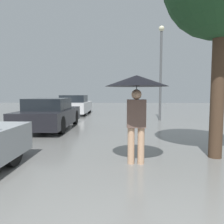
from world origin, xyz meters
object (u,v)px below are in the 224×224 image
object	(u,v)px
parked_car_farthest	(75,105)
parked_car_middle	(50,114)
street_lamp	(161,64)
pedestrian	(137,89)

from	to	relation	value
parked_car_farthest	parked_car_middle	bearing A→B (deg)	-88.11
parked_car_farthest	street_lamp	xyz separation A→B (m)	(5.16, -3.16, 2.32)
parked_car_middle	street_lamp	bearing A→B (deg)	28.97
pedestrian	parked_car_farthest	bearing A→B (deg)	108.19
parked_car_middle	street_lamp	xyz separation A→B (m)	(4.96, 2.75, 2.34)
pedestrian	parked_car_farthest	xyz separation A→B (m)	(-3.37, 10.25, -0.93)
pedestrian	parked_car_middle	bearing A→B (deg)	126.15
parked_car_farthest	street_lamp	bearing A→B (deg)	-31.45
parked_car_middle	street_lamp	world-z (taller)	street_lamp
pedestrian	parked_car_farthest	world-z (taller)	pedestrian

